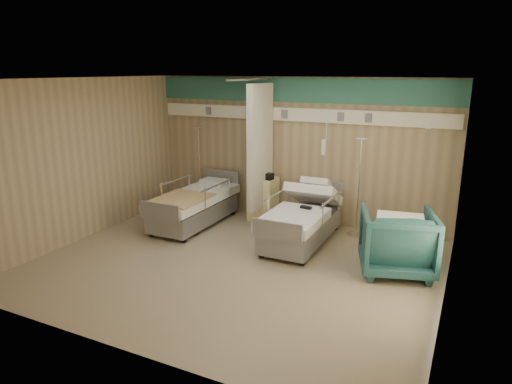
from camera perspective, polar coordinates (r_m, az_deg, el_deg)
ground at (r=7.18m, az=-2.60°, el=-9.01°), size 6.00×5.00×0.00m
room_walls at (r=6.88m, az=-2.00°, el=6.14°), size 6.04×5.04×2.82m
bed_right at (r=7.94m, az=5.69°, el=-4.21°), size 1.00×2.16×0.63m
bed_left at (r=8.90m, az=-7.72°, el=-2.15°), size 1.00×2.16×0.63m
bedside_cabinet at (r=9.12m, az=0.90°, el=-0.85°), size 0.50×0.48×0.85m
visitor_armchair at (r=7.06m, az=17.22°, el=-5.95°), size 1.29×1.31×0.96m
waffle_blanket at (r=6.91m, az=17.70°, el=-1.93°), size 0.75×0.68×0.07m
iv_stand_right at (r=8.44m, az=12.49°, el=-2.98°), size 0.32×0.32×1.78m
iv_stand_left at (r=9.92m, az=-6.95°, el=-0.01°), size 0.32×0.32×1.78m
call_remote at (r=7.83m, az=6.25°, el=-1.93°), size 0.21×0.12×0.04m
tan_blanket at (r=8.42m, az=-9.39°, el=-0.83°), size 0.88×1.10×0.04m
toiletry_bag at (r=8.90m, az=1.39°, el=2.00°), size 0.26×0.19×0.13m
white_cup at (r=9.13m, az=-0.06°, el=2.31°), size 0.11×0.11×0.12m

